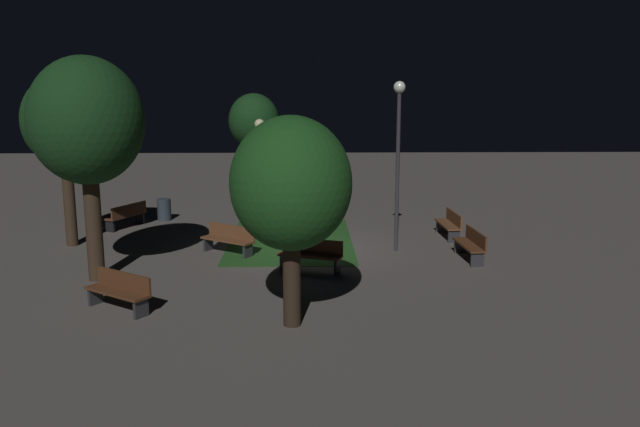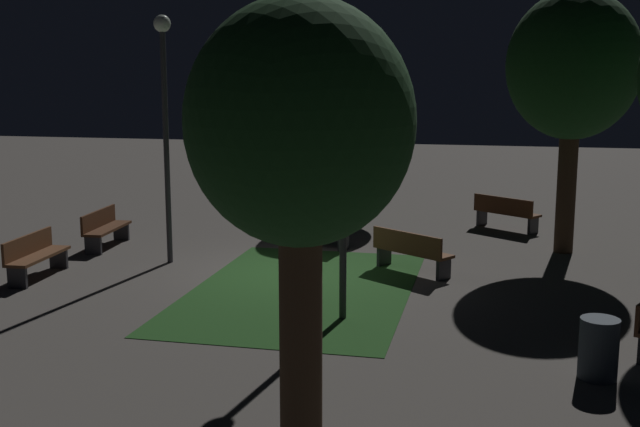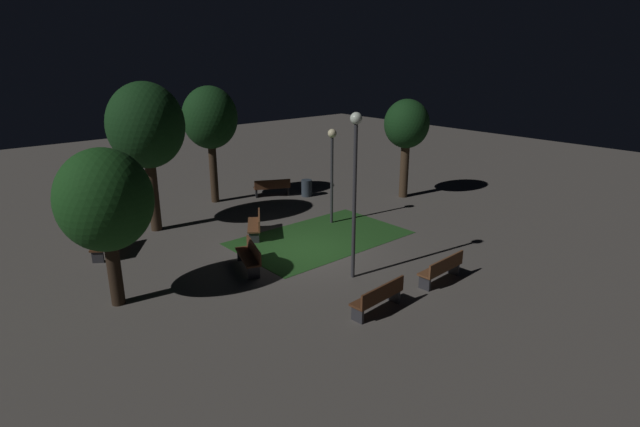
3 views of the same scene
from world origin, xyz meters
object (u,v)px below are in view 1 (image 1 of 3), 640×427
at_px(trash_bin, 164,210).
at_px(bench_near_trees, 450,223).
at_px(tree_lawn_side, 291,185).
at_px(bench_path_side, 119,290).
at_px(bench_corner, 311,254).
at_px(tree_left_canopy, 63,123).
at_px(bench_front_right, 229,238).
at_px(tree_back_left, 87,123).
at_px(bench_front_left, 126,215).
at_px(tree_back_right, 254,123).
at_px(bench_by_lamp, 471,244).
at_px(lamp_post_near_wall, 260,154).
at_px(lamp_post_plaza_east, 398,140).

bearing_deg(trash_bin, bench_near_trees, -106.52).
bearing_deg(tree_lawn_side, bench_path_side, 75.09).
bearing_deg(bench_corner, bench_path_side, 125.26).
bearing_deg(tree_left_canopy, bench_path_side, -152.23).
distance_m(bench_front_right, tree_back_left, 5.60).
distance_m(bench_front_left, tree_back_right, 7.23).
bearing_deg(bench_corner, tree_left_canopy, 68.22).
relative_size(bench_by_lamp, tree_lawn_side, 0.40).
bearing_deg(bench_front_right, tree_back_right, -1.05).
relative_size(tree_lawn_side, trash_bin, 5.42).
height_order(bench_near_trees, tree_lawn_side, tree_lawn_side).
bearing_deg(tree_back_left, lamp_post_near_wall, -33.85).
distance_m(bench_near_trees, bench_front_right, 7.61).
bearing_deg(bench_front_right, bench_front_left, 47.72).
xyz_separation_m(bench_front_left, tree_back_left, (-6.47, -0.94, 3.70)).
xyz_separation_m(bench_corner, bench_front_left, (5.73, 6.69, 0.00)).
relative_size(bench_near_trees, tree_back_left, 0.31).
distance_m(bench_by_lamp, tree_lawn_side, 7.90).
height_order(tree_lawn_side, tree_back_left, tree_back_left).
height_order(lamp_post_plaza_east, trash_bin, lamp_post_plaza_east).
distance_m(bench_near_trees, lamp_post_near_wall, 7.05).
xyz_separation_m(lamp_post_plaza_east, trash_bin, (4.92, 8.31, -3.08)).
xyz_separation_m(tree_lawn_side, tree_back_left, (3.48, 5.30, 1.10)).
bearing_deg(bench_front_right, tree_back_left, 129.67).
xyz_separation_m(tree_lawn_side, lamp_post_near_wall, (9.46, 1.29, -0.33)).
bearing_deg(tree_lawn_side, lamp_post_plaza_east, -26.32).
relative_size(bench_near_trees, lamp_post_near_wall, 0.46).
xyz_separation_m(bench_corner, tree_left_canopy, (3.10, 7.76, 3.50)).
relative_size(bench_front_left, lamp_post_plaza_east, 0.35).
distance_m(bench_front_left, trash_bin, 1.72).
relative_size(bench_path_side, lamp_post_plaza_east, 0.33).
height_order(bench_front_left, tree_left_canopy, tree_left_canopy).
bearing_deg(trash_bin, bench_front_left, 140.92).
bearing_deg(tree_left_canopy, lamp_post_near_wall, -70.42).
relative_size(bench_by_lamp, lamp_post_near_wall, 0.46).
relative_size(tree_left_canopy, trash_bin, 6.54).
relative_size(tree_back_right, lamp_post_near_wall, 1.21).
distance_m(bench_path_side, tree_left_canopy, 7.89).
height_order(bench_near_trees, bench_front_right, same).
xyz_separation_m(bench_by_lamp, tree_back_right, (9.57, 7.17, 3.05)).
distance_m(bench_by_lamp, bench_front_left, 12.41).
relative_size(bench_by_lamp, bench_corner, 0.98).
xyz_separation_m(bench_corner, lamp_post_plaza_east, (2.14, -2.70, 3.02)).
relative_size(lamp_post_plaza_east, trash_bin, 6.28).
xyz_separation_m(bench_front_left, trash_bin, (1.34, -1.08, -0.06)).
relative_size(bench_path_side, lamp_post_near_wall, 0.44).
xyz_separation_m(bench_by_lamp, tree_left_canopy, (2.03, 12.57, 3.50)).
relative_size(bench_corner, tree_back_right, 0.39).
distance_m(bench_by_lamp, tree_back_right, 12.35).
height_order(tree_back_right, lamp_post_plaza_east, lamp_post_plaza_east).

